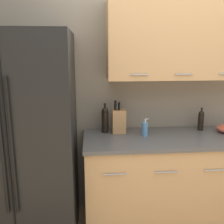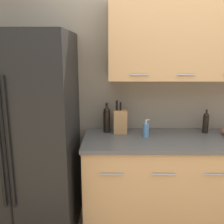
{
  "view_description": "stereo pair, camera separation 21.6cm",
  "coord_description": "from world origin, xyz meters",
  "px_view_note": "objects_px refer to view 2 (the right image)",
  "views": [
    {
      "loc": [
        -0.74,
        -1.36,
        1.71
      ],
      "look_at": [
        -0.54,
        0.96,
        1.16
      ],
      "focal_mm": 42.0,
      "sensor_mm": 36.0,
      "label": 1
    },
    {
      "loc": [
        -0.53,
        -1.37,
        1.71
      ],
      "look_at": [
        -0.54,
        0.96,
        1.16
      ],
      "focal_mm": 42.0,
      "sensor_mm": 36.0,
      "label": 2
    }
  ],
  "objects_px": {
    "refrigerator": "(24,139)",
    "knife_block": "(120,121)",
    "wine_bottle": "(107,119)",
    "oil_bottle": "(206,122)",
    "soap_dispenser": "(146,130)"
  },
  "relations": [
    {
      "from": "knife_block",
      "to": "soap_dispenser",
      "type": "xyz_separation_m",
      "value": [
        0.24,
        -0.11,
        -0.05
      ]
    },
    {
      "from": "refrigerator",
      "to": "oil_bottle",
      "type": "bearing_deg",
      "value": 8.63
    },
    {
      "from": "knife_block",
      "to": "soap_dispenser",
      "type": "relative_size",
      "value": 1.93
    },
    {
      "from": "wine_bottle",
      "to": "oil_bottle",
      "type": "distance_m",
      "value": 0.98
    },
    {
      "from": "soap_dispenser",
      "to": "refrigerator",
      "type": "bearing_deg",
      "value": -173.41
    },
    {
      "from": "refrigerator",
      "to": "knife_block",
      "type": "bearing_deg",
      "value": 15.43
    },
    {
      "from": "refrigerator",
      "to": "oil_bottle",
      "type": "xyz_separation_m",
      "value": [
        1.73,
        0.26,
        0.08
      ]
    },
    {
      "from": "knife_block",
      "to": "oil_bottle",
      "type": "xyz_separation_m",
      "value": [
        0.85,
        0.02,
        -0.02
      ]
    },
    {
      "from": "soap_dispenser",
      "to": "oil_bottle",
      "type": "height_order",
      "value": "oil_bottle"
    },
    {
      "from": "oil_bottle",
      "to": "knife_block",
      "type": "bearing_deg",
      "value": -178.69
    },
    {
      "from": "refrigerator",
      "to": "knife_block",
      "type": "relative_size",
      "value": 5.68
    },
    {
      "from": "refrigerator",
      "to": "wine_bottle",
      "type": "relative_size",
      "value": 6.27
    },
    {
      "from": "knife_block",
      "to": "wine_bottle",
      "type": "xyz_separation_m",
      "value": [
        -0.13,
        0.03,
        0.01
      ]
    },
    {
      "from": "wine_bottle",
      "to": "soap_dispenser",
      "type": "distance_m",
      "value": 0.41
    },
    {
      "from": "knife_block",
      "to": "wine_bottle",
      "type": "height_order",
      "value": "knife_block"
    }
  ]
}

